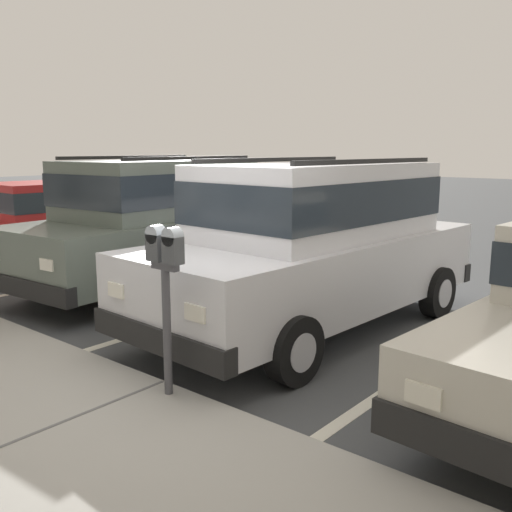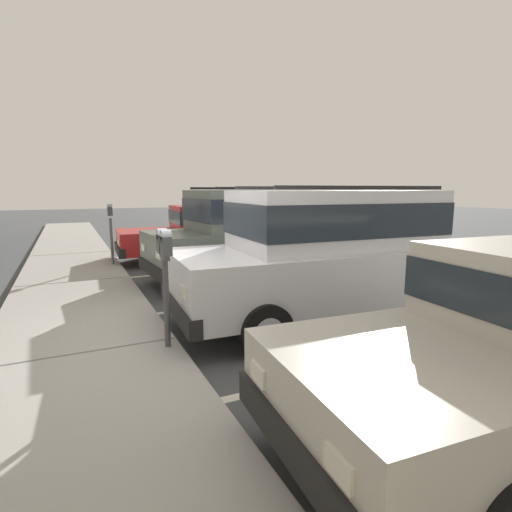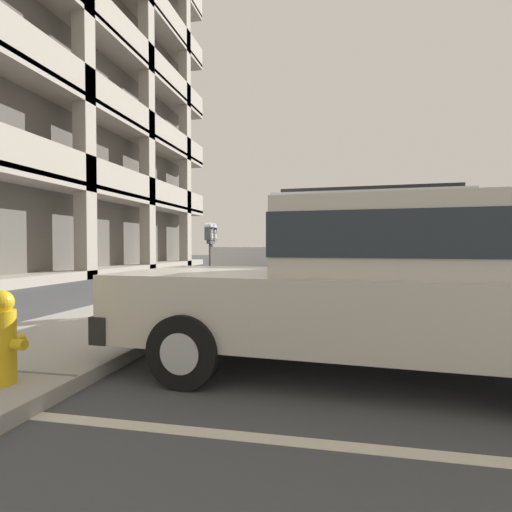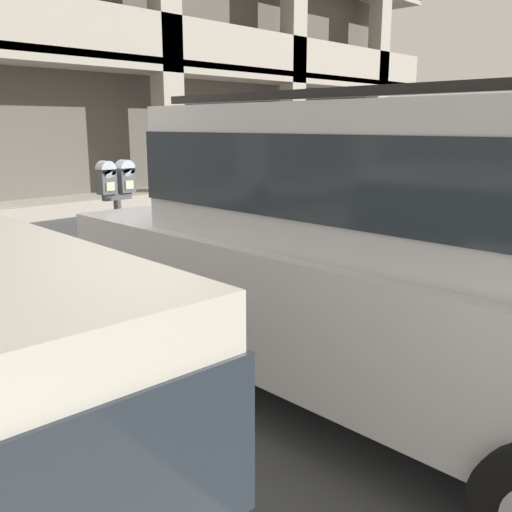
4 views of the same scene
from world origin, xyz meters
name	(u,v)px [view 1 (image 1 of 4)]	position (x,y,z in m)	size (l,w,h in m)	color
ground_plane	(182,392)	(0.00, 0.00, -0.05)	(80.00, 80.00, 0.10)	#444749
sidewalk	(52,434)	(0.00, 1.30, 0.06)	(40.00, 2.20, 0.12)	#9E9B93
parking_stall_lines	(183,320)	(1.49, -1.40, 0.00)	(12.04, 4.80, 0.01)	silver
silver_suv	(315,239)	(0.06, -2.23, 1.09)	(2.19, 4.87, 2.03)	silver
dark_hatchback	(159,218)	(3.11, -2.44, 1.09)	(2.23, 4.89, 2.03)	#5B665B
blue_coupe	(40,222)	(6.08, -2.13, 0.82)	(1.97, 4.55, 1.54)	red
parking_meter_near	(165,270)	(-0.22, 0.35, 1.18)	(0.35, 0.12, 1.42)	#47474C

